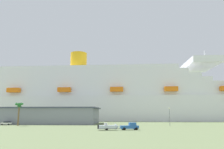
{
  "coord_description": "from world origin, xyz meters",
  "views": [
    {
      "loc": [
        -0.42,
        -89.02,
        5.05
      ],
      "look_at": [
        3.21,
        23.83,
        25.09
      ],
      "focal_mm": 34.98,
      "sensor_mm": 36.0,
      "label": 1
    }
  ],
  "objects_px": {
    "palm_tree": "(19,107)",
    "parked_car_green_wagon": "(84,123)",
    "cruise_ship": "(118,98)",
    "pickup_truck": "(130,126)",
    "street_lamp": "(169,114)",
    "parked_car_white_van": "(7,123)",
    "small_boat_on_trailer": "(109,127)"
  },
  "relations": [
    {
      "from": "pickup_truck",
      "to": "palm_tree",
      "type": "distance_m",
      "value": 49.72
    },
    {
      "from": "small_boat_on_trailer",
      "to": "parked_car_green_wagon",
      "type": "distance_m",
      "value": 33.89
    },
    {
      "from": "parked_car_green_wagon",
      "to": "parked_car_white_van",
      "type": "bearing_deg",
      "value": -175.77
    },
    {
      "from": "pickup_truck",
      "to": "street_lamp",
      "type": "bearing_deg",
      "value": 49.35
    },
    {
      "from": "small_boat_on_trailer",
      "to": "palm_tree",
      "type": "distance_m",
      "value": 44.85
    },
    {
      "from": "cruise_ship",
      "to": "pickup_truck",
      "type": "relative_size",
      "value": 38.99
    },
    {
      "from": "cruise_ship",
      "to": "parked_car_white_van",
      "type": "distance_m",
      "value": 75.19
    },
    {
      "from": "pickup_truck",
      "to": "palm_tree",
      "type": "xyz_separation_m",
      "value": [
        -43.16,
        23.84,
        6.39
      ]
    },
    {
      "from": "street_lamp",
      "to": "parked_car_white_van",
      "type": "height_order",
      "value": "street_lamp"
    },
    {
      "from": "palm_tree",
      "to": "street_lamp",
      "type": "relative_size",
      "value": 1.28
    },
    {
      "from": "cruise_ship",
      "to": "street_lamp",
      "type": "height_order",
      "value": "cruise_ship"
    },
    {
      "from": "palm_tree",
      "to": "small_boat_on_trailer",
      "type": "bearing_deg",
      "value": -33.93
    },
    {
      "from": "palm_tree",
      "to": "parked_car_white_van",
      "type": "bearing_deg",
      "value": 143.59
    },
    {
      "from": "small_boat_on_trailer",
      "to": "palm_tree",
      "type": "bearing_deg",
      "value": 146.07
    },
    {
      "from": "cruise_ship",
      "to": "small_boat_on_trailer",
      "type": "relative_size",
      "value": 31.49
    },
    {
      "from": "pickup_truck",
      "to": "small_boat_on_trailer",
      "type": "distance_m",
      "value": 6.4
    },
    {
      "from": "palm_tree",
      "to": "parked_car_green_wagon",
      "type": "distance_m",
      "value": 27.82
    },
    {
      "from": "pickup_truck",
      "to": "small_boat_on_trailer",
      "type": "height_order",
      "value": "pickup_truck"
    },
    {
      "from": "palm_tree",
      "to": "street_lamp",
      "type": "xyz_separation_m",
      "value": [
        61.93,
        -1.98,
        -2.61
      ]
    },
    {
      "from": "street_lamp",
      "to": "parked_car_white_van",
      "type": "distance_m",
      "value": 69.07
    },
    {
      "from": "cruise_ship",
      "to": "pickup_truck",
      "type": "distance_m",
      "value": 83.45
    },
    {
      "from": "small_boat_on_trailer",
      "to": "pickup_truck",
      "type": "bearing_deg",
      "value": 8.38
    },
    {
      "from": "palm_tree",
      "to": "parked_car_white_van",
      "type": "height_order",
      "value": "palm_tree"
    },
    {
      "from": "pickup_truck",
      "to": "parked_car_green_wagon",
      "type": "relative_size",
      "value": 1.28
    },
    {
      "from": "cruise_ship",
      "to": "palm_tree",
      "type": "xyz_separation_m",
      "value": [
        -44.21,
        -58.43,
        -7.58
      ]
    },
    {
      "from": "parked_car_green_wagon",
      "to": "street_lamp",
      "type": "bearing_deg",
      "value": -14.54
    },
    {
      "from": "cruise_ship",
      "to": "parked_car_green_wagon",
      "type": "height_order",
      "value": "cruise_ship"
    },
    {
      "from": "pickup_truck",
      "to": "small_boat_on_trailer",
      "type": "relative_size",
      "value": 0.81
    },
    {
      "from": "cruise_ship",
      "to": "palm_tree",
      "type": "relative_size",
      "value": 24.21
    },
    {
      "from": "palm_tree",
      "to": "parked_car_green_wagon",
      "type": "xyz_separation_m",
      "value": [
        26.01,
        7.34,
        -6.6
      ]
    },
    {
      "from": "palm_tree",
      "to": "pickup_truck",
      "type": "bearing_deg",
      "value": -28.91
    },
    {
      "from": "parked_car_white_van",
      "to": "small_boat_on_trailer",
      "type": "bearing_deg",
      "value": -34.32
    }
  ]
}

